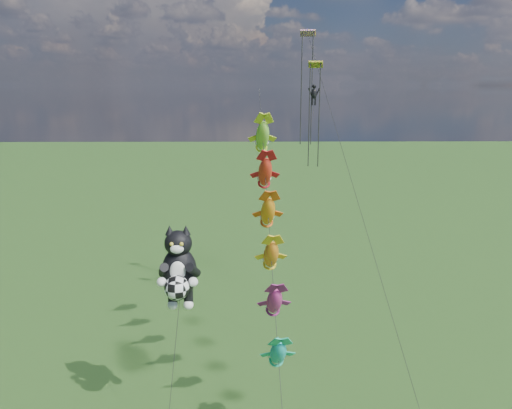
{
  "coord_description": "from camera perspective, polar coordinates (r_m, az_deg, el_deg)",
  "views": [
    {
      "loc": [
        4.76,
        -20.16,
        18.64
      ],
      "look_at": [
        5.21,
        12.89,
        10.74
      ],
      "focal_mm": 35.0,
      "sensor_mm": 36.0,
      "label": 1
    }
  ],
  "objects": [
    {
      "name": "fish_windsock_rig",
      "position": [
        28.77,
        1.55,
        -3.28
      ],
      "size": [
        1.59,
        15.94,
        18.45
      ],
      "rotation": [
        0.0,
        0.0,
        0.39
      ],
      "color": "brown",
      "rests_on": "ground"
    },
    {
      "name": "parafoil_rig",
      "position": [
        37.3,
        6.87,
        12.26
      ],
      "size": [
        5.97,
        16.76,
        22.74
      ],
      "rotation": [
        0.0,
        0.0,
        0.39
      ],
      "color": "brown",
      "rests_on": "ground"
    },
    {
      "name": "cat_kite_rig",
      "position": [
        27.1,
        -8.82,
        -7.33
      ],
      "size": [
        2.19,
        4.04,
        11.5
      ],
      "rotation": [
        0.0,
        0.0,
        -0.22
      ],
      "color": "brown",
      "rests_on": "ground"
    }
  ]
}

